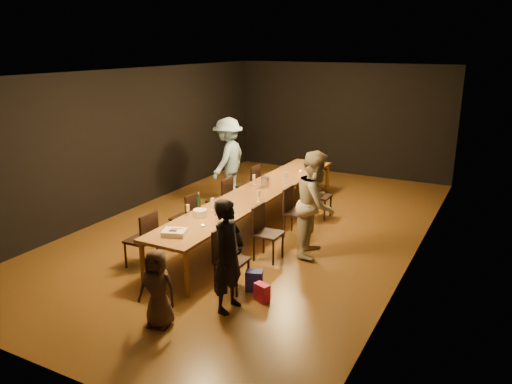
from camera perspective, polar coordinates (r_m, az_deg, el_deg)
The scene contains 30 objects.
ground at distance 9.83m, azimuth 0.07°, elevation -4.16°, with size 10.00×10.00×0.00m, color #3F260F.
room_shell at distance 9.30m, azimuth 0.08°, elevation 7.89°, with size 6.04×10.04×3.02m.
table at distance 9.61m, azimuth 0.07°, elevation -0.24°, with size 0.90×6.00×0.75m.
chair_right_0 at distance 7.34m, azimuth -2.79°, elevation -7.75°, with size 0.42×0.42×0.93m, color black, non-canonical shape.
chair_right_1 at distance 8.31m, azimuth 1.42°, elevation -4.73°, with size 0.42×0.42×0.93m, color black, non-canonical shape.
chair_right_2 at distance 9.33m, azimuth 4.70°, elevation -2.34°, with size 0.42×0.42×0.93m, color black, non-canonical shape.
chair_right_3 at distance 10.40m, azimuth 7.32°, elevation -0.42°, with size 0.42×0.42×0.93m, color black, non-canonical shape.
chair_left_0 at distance 8.27m, azimuth -13.04°, elevation -5.29°, with size 0.42×0.42×0.93m, color black, non-canonical shape.
chair_left_1 at distance 9.14m, azimuth -8.18°, elevation -2.87°, with size 0.42×0.42×0.93m, color black, non-canonical shape.
chair_left_2 at distance 10.08m, azimuth -4.21°, elevation -0.87°, with size 0.42×0.42×0.93m, color black, non-canonical shape.
chair_left_3 at distance 11.07m, azimuth -0.93°, elevation 0.78°, with size 0.42×0.42×0.93m, color black, non-canonical shape.
woman_birthday at distance 6.68m, azimuth -3.16°, elevation -7.29°, with size 0.57×0.38×1.57m, color black.
woman_tan at distance 8.45m, azimuth 6.85°, elevation -1.34°, with size 0.88×0.68×1.80m, color tan.
man_blue at distance 11.44m, azimuth -3.20°, elevation 3.77°, with size 1.22×0.70×1.89m, color #80A9C7.
child at distance 6.54m, azimuth -11.21°, elevation -10.75°, with size 0.51×0.33×1.04m, color #443126.
gift_bag_red at distance 7.14m, azimuth 0.69°, elevation -11.43°, with size 0.22×0.12×0.26m, color #E32257.
gift_bag_blue at distance 7.42m, azimuth -0.21°, elevation -10.08°, with size 0.25×0.16×0.31m, color #233197.
birthday_cake at distance 7.54m, azimuth -9.30°, elevation -4.59°, with size 0.41×0.37×0.08m.
plate_stack at distance 8.25m, azimuth -6.41°, elevation -2.43°, with size 0.22×0.22×0.12m, color white.
champagne_bottle at distance 8.59m, azimuth -6.59°, elevation -1.01°, with size 0.07×0.07×0.31m, color black, non-canonical shape.
ice_bucket at distance 9.93m, azimuth 1.06°, elevation 1.20°, with size 0.18×0.18×0.20m, color silver.
wineglass_0 at distance 8.27m, azimuth -7.79°, elevation -2.13°, with size 0.06×0.06×0.21m, color beige, non-canonical shape.
wineglass_1 at distance 8.01m, azimuth -4.65°, elevation -2.66°, with size 0.06×0.06×0.21m, color beige, non-canonical shape.
wineglass_2 at distance 8.57m, azimuth -4.98°, elevation -1.36°, with size 0.06×0.06×0.21m, color silver, non-canonical shape.
wineglass_3 at distance 8.97m, azimuth 0.26°, elevation -0.46°, with size 0.06×0.06×0.21m, color beige, non-canonical shape.
wineglass_4 at distance 10.06m, azimuth -0.24°, elevation 1.44°, with size 0.06×0.06×0.21m, color silver, non-canonical shape.
wineglass_5 at distance 10.25m, azimuth 3.44°, elevation 1.70°, with size 0.06×0.06×0.21m, color silver, non-canonical shape.
tealight_near at distance 7.81m, azimuth -6.10°, elevation -3.89°, with size 0.05×0.05×0.03m, color #B2B7B2.
tealight_mid at distance 9.34m, azimuth 0.27°, elevation -0.34°, with size 0.05×0.05×0.03m, color #B2B7B2.
tealight_far at distance 11.10m, azimuth 5.09°, elevation 2.36°, with size 0.05×0.05×0.03m, color #B2B7B2.
Camera 1 is at (4.27, -8.14, 3.49)m, focal length 35.00 mm.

